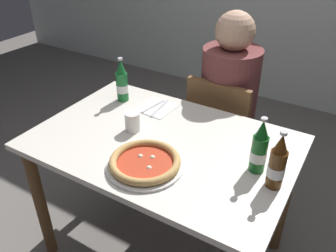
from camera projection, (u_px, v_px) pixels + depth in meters
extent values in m
plane|color=slate|center=(164.00, 247.00, 2.01)|extent=(8.00, 8.00, 0.00)
cube|color=silver|center=(162.00, 143.00, 1.62)|extent=(1.20, 0.80, 0.03)
cylinder|color=brown|center=(40.00, 204.00, 1.80)|extent=(0.06, 0.06, 0.72)
cylinder|color=brown|center=(121.00, 140.00, 2.30)|extent=(0.06, 0.06, 0.72)
cylinder|color=brown|center=(284.00, 200.00, 1.83)|extent=(0.06, 0.06, 0.72)
cube|color=brown|center=(226.00, 133.00, 2.25)|extent=(0.41, 0.41, 0.04)
cube|color=brown|center=(216.00, 115.00, 2.00)|extent=(0.38, 0.04, 0.40)
cylinder|color=brown|center=(256.00, 156.00, 2.41)|extent=(0.04, 0.04, 0.41)
cylinder|color=brown|center=(211.00, 141.00, 2.57)|extent=(0.04, 0.04, 0.41)
cylinder|color=brown|center=(236.00, 183.00, 2.17)|extent=(0.04, 0.04, 0.41)
cylinder|color=brown|center=(189.00, 165.00, 2.32)|extent=(0.04, 0.04, 0.41)
cube|color=#2D3342|center=(222.00, 160.00, 2.34)|extent=(0.32, 0.28, 0.45)
cylinder|color=brown|center=(229.00, 93.00, 2.08)|extent=(0.34, 0.34, 0.55)
sphere|color=tan|center=(235.00, 31.00, 1.88)|extent=(0.22, 0.22, 0.22)
cylinder|color=white|center=(145.00, 165.00, 1.44)|extent=(0.32, 0.32, 0.01)
cylinder|color=#BC381E|center=(145.00, 163.00, 1.43)|extent=(0.23, 0.23, 0.01)
torus|color=tan|center=(145.00, 161.00, 1.43)|extent=(0.30, 0.30, 0.03)
sphere|color=silver|center=(141.00, 157.00, 1.47)|extent=(0.02, 0.02, 0.02)
sphere|color=silver|center=(149.00, 168.00, 1.40)|extent=(0.02, 0.02, 0.02)
sphere|color=silver|center=(152.00, 158.00, 1.46)|extent=(0.02, 0.02, 0.02)
cylinder|color=#14591E|center=(258.00, 154.00, 1.38)|extent=(0.06, 0.06, 0.16)
cone|color=#14591E|center=(263.00, 129.00, 1.32)|extent=(0.05, 0.05, 0.07)
cylinder|color=#B7B7BC|center=(264.00, 119.00, 1.30)|extent=(0.03, 0.03, 0.01)
cylinder|color=white|center=(258.00, 156.00, 1.39)|extent=(0.07, 0.07, 0.04)
cylinder|color=#512D0F|center=(276.00, 169.00, 1.30)|extent=(0.06, 0.06, 0.16)
cone|color=#512D0F|center=(282.00, 143.00, 1.24)|extent=(0.05, 0.05, 0.07)
cylinder|color=#B7B7BC|center=(284.00, 133.00, 1.22)|extent=(0.03, 0.03, 0.01)
cylinder|color=white|center=(276.00, 171.00, 1.31)|extent=(0.07, 0.07, 0.04)
cylinder|color=#196B2D|center=(122.00, 87.00, 1.91)|extent=(0.06, 0.06, 0.16)
cone|color=#196B2D|center=(121.00, 67.00, 1.85)|extent=(0.05, 0.05, 0.07)
cylinder|color=#B7B7BC|center=(120.00, 59.00, 1.82)|extent=(0.03, 0.03, 0.01)
cylinder|color=white|center=(122.00, 88.00, 1.91)|extent=(0.07, 0.07, 0.04)
cube|color=white|center=(157.00, 108.00, 1.87)|extent=(0.19, 0.19, 0.00)
cube|color=silver|center=(160.00, 108.00, 1.86)|extent=(0.03, 0.19, 0.00)
cube|color=silver|center=(153.00, 106.00, 1.87)|extent=(0.04, 0.17, 0.00)
cylinder|color=white|center=(133.00, 121.00, 1.66)|extent=(0.07, 0.07, 0.09)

